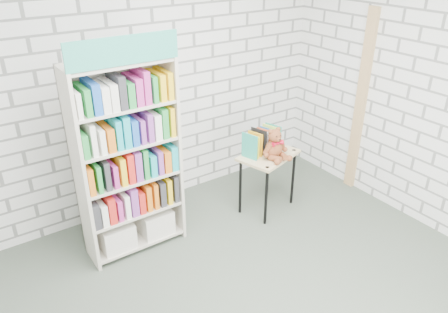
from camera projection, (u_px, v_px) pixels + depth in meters
ground at (253, 311)px, 3.56m from camera, size 4.50×4.50×0.00m
room_shell at (262, 105)px, 2.75m from camera, size 4.52×4.02×2.81m
bookshelf at (128, 159)px, 3.92m from camera, size 0.92×0.36×2.07m
display_table at (268, 162)px, 4.67m from camera, size 0.72×0.59×0.67m
table_books at (261, 140)px, 4.62m from camera, size 0.47×0.31×0.26m
teddy_bear at (275, 146)px, 4.49m from camera, size 0.30×0.28×0.33m
door_trim at (361, 104)px, 4.91m from camera, size 0.05×0.12×2.10m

